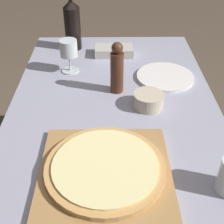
{
  "coord_description": "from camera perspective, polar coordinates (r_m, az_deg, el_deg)",
  "views": [
    {
      "loc": [
        -0.02,
        -0.94,
        1.45
      ],
      "look_at": [
        -0.01,
        -0.07,
        0.81
      ],
      "focal_mm": 50.0,
      "sensor_mm": 36.0,
      "label": 1
    }
  ],
  "objects": [
    {
      "name": "dining_table",
      "position": [
        1.24,
        0.37,
        -3.91
      ],
      "size": [
        0.82,
        1.44,
        0.75
      ],
      "color": "#9393A8",
      "rests_on": "ground_plane"
    },
    {
      "name": "cutting_board",
      "position": [
        0.94,
        -1.24,
        -10.91
      ],
      "size": [
        0.39,
        0.38,
        0.02
      ],
      "color": "#A87A47",
      "rests_on": "dining_table"
    },
    {
      "name": "pizza",
      "position": [
        0.93,
        -1.25,
        -10.06
      ],
      "size": [
        0.36,
        0.36,
        0.02
      ],
      "color": "tan",
      "rests_on": "cutting_board"
    },
    {
      "name": "wine_bottle",
      "position": [
        1.64,
        -7.26,
        15.65
      ],
      "size": [
        0.08,
        0.08,
        0.32
      ],
      "color": "black",
      "rests_on": "dining_table"
    },
    {
      "name": "pepper_mill",
      "position": [
        1.26,
        0.92,
        7.88
      ],
      "size": [
        0.05,
        0.05,
        0.22
      ],
      "color": "#4C2819",
      "rests_on": "dining_table"
    },
    {
      "name": "wine_glass",
      "position": [
        1.42,
        -7.93,
        11.21
      ],
      "size": [
        0.08,
        0.08,
        0.15
      ],
      "color": "silver",
      "rests_on": "dining_table"
    },
    {
      "name": "small_bowl",
      "position": [
        1.2,
        6.66,
        2.14
      ],
      "size": [
        0.12,
        0.12,
        0.06
      ],
      "color": "beige",
      "rests_on": "dining_table"
    },
    {
      "name": "dinner_plate",
      "position": [
        1.41,
        9.68,
        6.36
      ],
      "size": [
        0.25,
        0.25,
        0.01
      ],
      "color": "white",
      "rests_on": "dining_table"
    },
    {
      "name": "food_container",
      "position": [
        1.59,
        0.38,
        11.1
      ],
      "size": [
        0.19,
        0.1,
        0.04
      ],
      "color": "#BCB7AD",
      "rests_on": "dining_table"
    }
  ]
}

